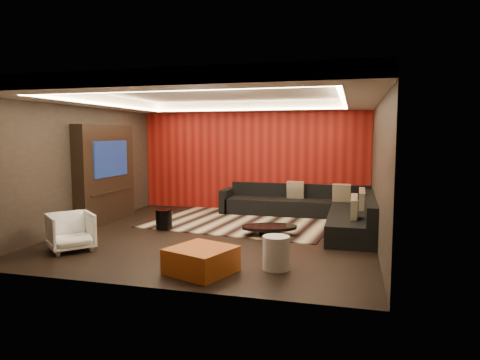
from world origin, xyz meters
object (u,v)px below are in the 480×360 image
(orange_ottoman, at_px, (201,260))
(armchair, at_px, (71,232))
(coffee_table, at_px, (269,230))
(sectional_sofa, at_px, (315,210))
(drum_stool, at_px, (164,219))
(white_side_table, at_px, (276,253))

(orange_ottoman, xyz_separation_m, armchair, (-2.58, 0.55, 0.14))
(coffee_table, bearing_deg, armchair, -148.35)
(armchair, relative_size, sectional_sofa, 0.20)
(orange_ottoman, bearing_deg, sectional_sofa, 73.01)
(coffee_table, distance_m, orange_ottoman, 2.51)
(drum_stool, height_order, armchair, armchair)
(drum_stool, xyz_separation_m, sectional_sofa, (2.98, 1.65, 0.04))
(coffee_table, xyz_separation_m, sectional_sofa, (0.74, 1.65, 0.15))
(drum_stool, relative_size, orange_ottoman, 0.49)
(drum_stool, height_order, white_side_table, white_side_table)
(drum_stool, distance_m, armchair, 2.09)
(white_side_table, xyz_separation_m, orange_ottoman, (-1.02, -0.42, -0.07))
(orange_ottoman, height_order, armchair, armchair)
(drum_stool, xyz_separation_m, white_side_table, (2.74, -2.03, 0.03))
(coffee_table, distance_m, armchair, 3.64)
(coffee_table, relative_size, sectional_sofa, 0.30)
(orange_ottoman, xyz_separation_m, sectional_sofa, (1.26, 4.11, 0.08))
(white_side_table, bearing_deg, sectional_sofa, 86.30)
(white_side_table, relative_size, sectional_sofa, 0.14)
(sectional_sofa, bearing_deg, white_side_table, -93.70)
(armchair, xyz_separation_m, sectional_sofa, (3.83, 3.56, -0.06))
(armchair, bearing_deg, drum_stool, 16.94)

